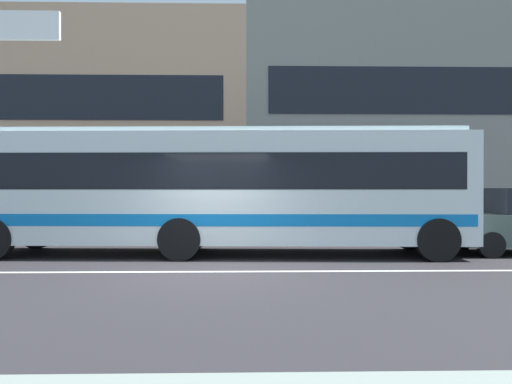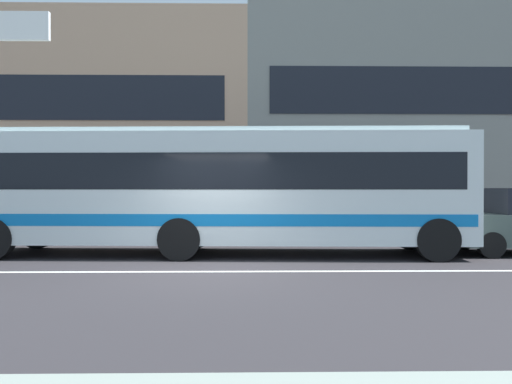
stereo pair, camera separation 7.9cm
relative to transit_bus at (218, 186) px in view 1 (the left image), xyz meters
The scene contains 5 objects.
ground_plane 3.20m from the transit_bus, 91.21° to the right, with size 160.00×160.00×0.00m, color #2E2B2F.
lane_centre_line 3.20m from the transit_bus, 91.21° to the right, with size 60.00×0.16×0.01m, color silver.
apartment_block_left 17.56m from the transit_bus, 130.66° to the left, with size 24.09×9.55×9.45m.
apartment_block_right 18.32m from the transit_bus, 46.74° to the left, with size 23.17×9.55×10.06m.
transit_bus is the anchor object (origin of this frame).
Camera 1 is at (0.73, -10.18, 1.69)m, focal length 35.42 mm.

